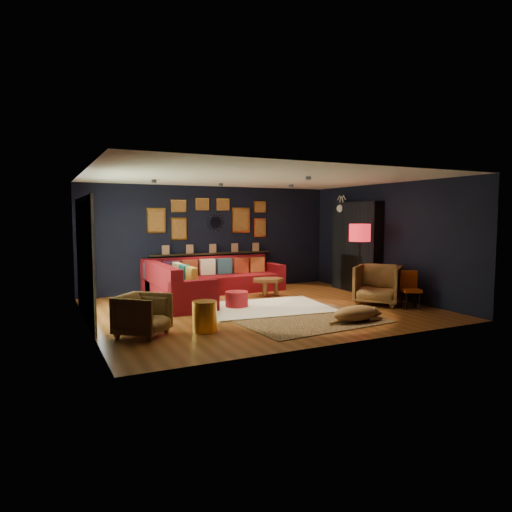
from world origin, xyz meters
name	(u,v)px	position (x,y,z in m)	size (l,w,h in m)	color
floor	(260,309)	(0.00, 0.00, 0.00)	(6.50, 6.50, 0.00)	brown
room_walls	(260,229)	(0.00, 0.00, 1.59)	(6.50, 6.50, 6.50)	black
sectional	(201,283)	(-0.61, 1.81, 0.32)	(3.41, 2.69, 0.86)	maroon
ledge	(213,254)	(0.00, 2.68, 0.92)	(3.20, 0.12, 0.04)	black
gallery_wall	(211,218)	(-0.01, 2.72, 1.81)	(3.15, 0.04, 1.02)	gold
sunburst_mirror	(216,222)	(0.10, 2.72, 1.70)	(0.47, 0.16, 0.47)	silver
fireplace	(356,250)	(3.09, 0.90, 1.02)	(0.31, 1.60, 2.20)	black
deer_head	(346,208)	(3.14, 1.40, 2.05)	(0.50, 0.28, 0.45)	white
sliding_door	(85,258)	(-3.22, 0.60, 1.10)	(0.06, 2.80, 2.20)	white
ceiling_spots	(243,183)	(0.00, 0.80, 2.56)	(3.30, 2.50, 0.06)	black
shag_rug	(266,308)	(0.15, 0.01, 0.02)	(2.45, 1.79, 0.03)	white
leopard_rug	(310,320)	(0.34, -1.29, 0.01)	(2.50, 1.79, 0.01)	#B18050
coffee_table	(268,282)	(0.84, 1.27, 0.34)	(0.86, 0.71, 0.38)	brown
pouf	(237,299)	(-0.38, 0.31, 0.18)	(0.46, 0.46, 0.30)	maroon
armchair_left	(143,313)	(-2.55, -1.03, 0.36)	(0.70, 0.66, 0.72)	#BE803F
armchair_right	(378,283)	(2.45, -0.65, 0.46)	(0.89, 0.83, 0.92)	#BE803F
gold_stool	(205,316)	(-1.60, -1.20, 0.25)	(0.40, 0.40, 0.50)	gold
orange_chair	(410,286)	(2.78, -1.22, 0.44)	(0.47, 0.47, 0.75)	black
floor_lamp	(360,236)	(2.43, -0.05, 1.42)	(0.46, 0.46, 1.69)	black
dog	(355,310)	(1.00, -1.74, 0.21)	(1.23, 0.61, 0.39)	#AE7B46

